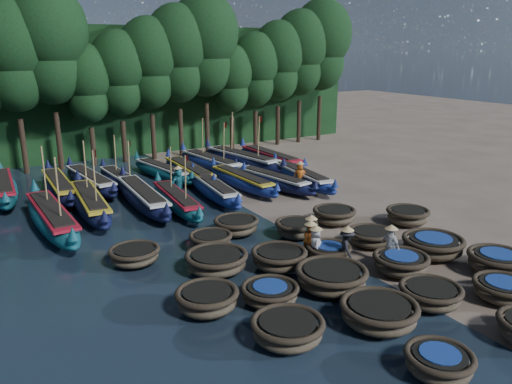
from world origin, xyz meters
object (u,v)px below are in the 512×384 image
coracle_17 (329,252)px  long_boat_2 (90,203)px  coracle_9 (497,261)px  coracle_11 (270,293)px  coracle_6 (379,313)px  long_boat_16 (242,160)px  long_boat_6 (242,181)px  long_boat_14 (189,172)px  coracle_22 (236,225)px  fisherman_3 (347,247)px  long_boat_10 (59,187)px  coracle_19 (408,216)px  long_boat_4 (177,200)px  coracle_13 (401,263)px  long_boat_7 (272,180)px  long_boat_3 (143,197)px  long_boat_9 (3,188)px  coracle_8 (503,289)px  fisherman_6 (300,175)px  fisherman_4 (390,244)px  long_boat_12 (121,181)px  fisherman_0 (315,243)px  coracle_12 (331,277)px  coracle_7 (430,294)px  long_boat_15 (211,163)px  coracle_20 (134,255)px  coracle_23 (296,228)px  long_boat_5 (213,189)px  coracle_18 (371,237)px  long_boat_13 (162,171)px  long_boat_1 (52,218)px  fisherman_1 (311,232)px  coracle_2 (439,362)px  coracle_16 (279,258)px  coracle_21 (211,240)px  coracle_14 (433,245)px  coracle_24 (334,215)px  fisherman_2 (310,240)px  long_boat_17 (271,159)px

coracle_17 → long_boat_2: bearing=121.0°
coracle_9 → coracle_11: (-8.74, 2.48, -0.10)m
coracle_6 → long_boat_16: size_ratio=0.28×
long_boat_6 → long_boat_14: long_boat_14 is taller
coracle_22 → fisherman_3: fisherman_3 is taller
coracle_9 → coracle_17: coracle_9 is taller
coracle_11 → long_boat_10: long_boat_10 is taller
coracle_17 → coracle_22: bearing=110.2°
coracle_17 → coracle_19: size_ratio=0.85×
coracle_6 → long_boat_4: 14.18m
coracle_13 → long_boat_7: long_boat_7 is taller
coracle_22 → fisherman_3: (2.01, -5.35, 0.40)m
long_boat_14 → fisherman_3: (-0.08, -15.53, 0.28)m
long_boat_3 → long_boat_9: (-6.32, 5.91, -0.00)m
coracle_8 → coracle_6: bearing=168.9°
long_boat_2 → fisherman_6: long_boat_2 is taller
long_boat_2 → fisherman_4: size_ratio=4.81×
long_boat_12 → fisherman_0: 15.31m
coracle_12 → long_boat_3: (-2.63, 12.80, 0.10)m
coracle_7 → long_boat_10: (-8.24, 20.05, 0.14)m
long_boat_7 → long_boat_15: bearing=91.5°
coracle_20 → coracle_23: size_ratio=1.06×
coracle_11 → long_boat_15: long_boat_15 is taller
long_boat_3 → fisherman_3: 12.37m
coracle_19 → long_boat_5: 10.88m
coracle_18 → coracle_23: size_ratio=0.97×
long_boat_13 → long_boat_12: bearing=-171.0°
coracle_22 → fisherman_3: size_ratio=1.34×
coracle_17 → coracle_7: bearing=-81.4°
long_boat_1 → fisherman_1: bearing=-44.8°
coracle_2 → coracle_16: bearing=89.5°
long_boat_13 → coracle_21: bearing=-110.8°
long_boat_16 → coracle_14: bearing=-102.4°
coracle_23 → long_boat_6: (1.88, 8.35, 0.07)m
coracle_12 → long_boat_16: (6.54, 18.05, 0.13)m
coracle_19 → long_boat_14: bearing=113.5°
coracle_17 → long_boat_3: bearing=110.6°
coracle_12 → coracle_24: bearing=49.7°
coracle_11 → fisherman_2: size_ratio=1.36×
coracle_20 → fisherman_6: fisherman_6 is taller
fisherman_0 → long_boat_12: bearing=40.7°
long_boat_3 → long_boat_1: bearing=-163.6°
coracle_18 → long_boat_12: bearing=114.3°
long_boat_5 → long_boat_14: bearing=90.9°
long_boat_3 → coracle_11: bearing=-86.5°
long_boat_1 → coracle_17: bearing=-49.1°
coracle_7 → long_boat_17: bearing=72.2°
long_boat_15 → fisherman_6: size_ratio=4.43×
coracle_6 → long_boat_5: size_ratio=0.33×
fisherman_6 → coracle_18: bearing=109.6°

